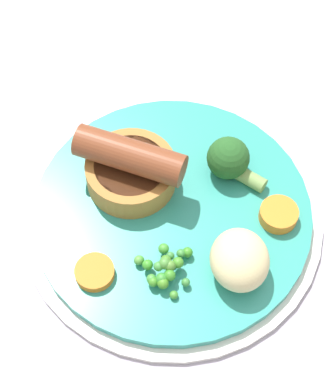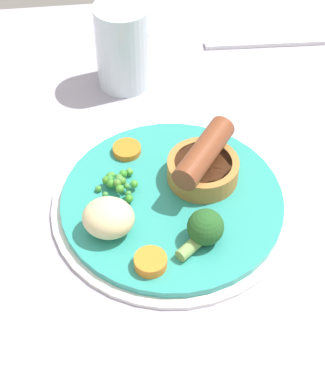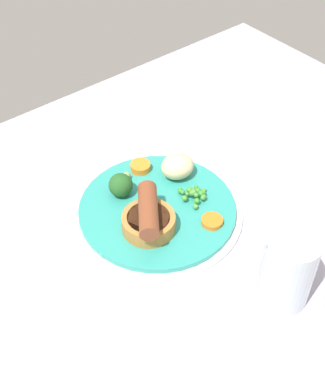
% 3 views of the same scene
% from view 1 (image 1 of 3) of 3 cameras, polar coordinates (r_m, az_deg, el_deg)
% --- Properties ---
extents(dining_table, '(1.10, 0.80, 0.03)m').
position_cam_1_polar(dining_table, '(0.58, -1.37, -4.88)').
color(dining_table, '#9E99AD').
rests_on(dining_table, ground).
extents(dinner_plate, '(0.27, 0.27, 0.01)m').
position_cam_1_polar(dinner_plate, '(0.57, 0.85, -1.94)').
color(dinner_plate, silver).
rests_on(dinner_plate, dining_table).
extents(sausage_pudding, '(0.08, 0.10, 0.05)m').
position_cam_1_polar(sausage_pudding, '(0.56, -3.00, 2.18)').
color(sausage_pudding, '#AD7538').
rests_on(sausage_pudding, dinner_plate).
extents(pea_pile, '(0.05, 0.05, 0.02)m').
position_cam_1_polar(pea_pile, '(0.53, 0.19, -6.71)').
color(pea_pile, '#3B853C').
rests_on(pea_pile, dinner_plate).
extents(broccoli_floret_near, '(0.05, 0.05, 0.04)m').
position_cam_1_polar(broccoli_floret_near, '(0.58, 6.02, 2.87)').
color(broccoli_floret_near, '#235623').
rests_on(broccoli_floret_near, dinner_plate).
extents(potato_chunk_0, '(0.06, 0.06, 0.04)m').
position_cam_1_polar(potato_chunk_0, '(0.53, 6.86, -6.01)').
color(potato_chunk_0, beige).
rests_on(potato_chunk_0, dinner_plate).
extents(carrot_slice_0, '(0.04, 0.04, 0.01)m').
position_cam_1_polar(carrot_slice_0, '(0.54, -6.06, -7.10)').
color(carrot_slice_0, orange).
rests_on(carrot_slice_0, dinner_plate).
extents(carrot_slice_1, '(0.04, 0.04, 0.01)m').
position_cam_1_polar(carrot_slice_1, '(0.57, 10.28, -1.98)').
color(carrot_slice_1, orange).
rests_on(carrot_slice_1, dinner_plate).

